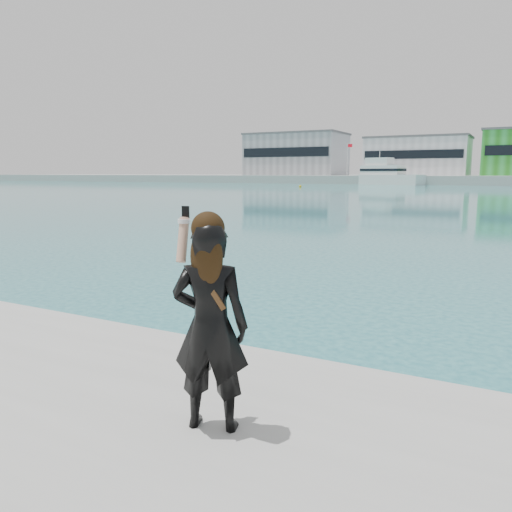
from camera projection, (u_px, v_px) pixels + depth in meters
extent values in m
plane|color=#175F6D|center=(318.00, 500.00, 4.07)|extent=(500.00, 500.00, 0.00)
cube|color=gray|center=(296.00, 155.00, 139.83)|extent=(26.00, 16.00, 11.00)
cube|color=black|center=(284.00, 152.00, 132.67)|extent=(24.70, 0.20, 2.42)
cube|color=#59595B|center=(297.00, 134.00, 138.88)|extent=(26.52, 16.32, 0.50)
cube|color=silver|center=(418.00, 157.00, 124.86)|extent=(24.00, 15.00, 9.00)
cube|color=black|center=(412.00, 154.00, 118.15)|extent=(22.80, 0.20, 1.98)
cube|color=#59595B|center=(419.00, 138.00, 124.08)|extent=(24.48, 15.30, 0.50)
cylinder|color=silver|center=(347.00, 159.00, 126.17)|extent=(0.16, 0.16, 8.00)
cube|color=red|center=(350.00, 146.00, 125.33)|extent=(1.20, 0.04, 0.80)
cube|color=silver|center=(386.00, 180.00, 112.10)|extent=(17.50, 9.58, 2.25)
cube|color=silver|center=(383.00, 170.00, 112.40)|extent=(10.13, 6.59, 2.06)
cube|color=silver|center=(379.00, 162.00, 112.75)|extent=(6.33, 4.74, 1.69)
cube|color=black|center=(383.00, 170.00, 112.40)|extent=(10.33, 6.74, 0.56)
cylinder|color=silver|center=(380.00, 154.00, 112.46)|extent=(0.15, 0.15, 1.87)
sphere|color=gold|center=(300.00, 187.00, 92.88)|extent=(0.50, 0.50, 0.50)
imported|color=black|center=(210.00, 327.00, 3.54)|extent=(0.64, 0.52, 1.52)
sphere|color=black|center=(208.00, 228.00, 3.40)|extent=(0.23, 0.23, 0.23)
ellipsoid|color=black|center=(206.00, 257.00, 3.39)|extent=(0.25, 0.13, 0.40)
cylinder|color=tan|center=(183.00, 240.00, 3.57)|extent=(0.12, 0.19, 0.33)
cylinder|color=white|center=(184.00, 221.00, 3.59)|extent=(0.09, 0.09, 0.03)
cube|color=black|center=(186.00, 214.00, 3.62)|extent=(0.06, 0.03, 0.11)
cube|color=#4C2D14|center=(211.00, 288.00, 3.40)|extent=(0.21, 0.08, 0.31)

